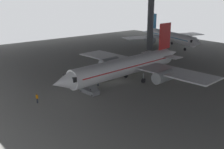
# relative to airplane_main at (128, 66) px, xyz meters

# --- Properties ---
(ground_plane) EXTENTS (110.00, 110.00, 0.00)m
(ground_plane) POSITION_rel_airplane_main_xyz_m (-0.53, -1.13, -3.24)
(ground_plane) COLOR gray
(airplane_main) EXTENTS (31.40, 32.43, 10.33)m
(airplane_main) POSITION_rel_airplane_main_xyz_m (0.00, 0.00, 0.00)
(airplane_main) COLOR white
(airplane_main) RESTS_ON ground_plane
(boarding_stairs) EXTENTS (4.07, 1.80, 4.42)m
(boarding_stairs) POSITION_rel_airplane_main_xyz_m (0.29, -9.05, -2.53)
(boarding_stairs) COLOR slate
(boarding_stairs) RESTS_ON ground_plane
(crew_worker_near_nose) EXTENTS (0.55, 0.26, 1.56)m
(crew_worker_near_nose) POSITION_rel_airplane_main_xyz_m (-1.03, -17.84, -2.36)
(crew_worker_near_nose) COLOR #232838
(crew_worker_near_nose) RESTS_ON ground_plane
(crew_worker_by_stairs) EXTENTS (0.43, 0.40, 1.64)m
(crew_worker_by_stairs) POSITION_rel_airplane_main_xyz_m (-1.80, -5.74, -2.30)
(crew_worker_by_stairs) COLOR #232838
(crew_worker_by_stairs) RESTS_ON ground_plane
(airplane_distant) EXTENTS (29.01, 28.62, 9.54)m
(airplane_distant) POSITION_rel_airplane_main_xyz_m (-19.48, 35.20, -0.15)
(airplane_distant) COLOR white
(airplane_distant) RESTS_ON ground_plane
(baggage_tug) EXTENTS (2.04, 2.50, 0.90)m
(baggage_tug) POSITION_rel_airplane_main_xyz_m (-5.71, 6.05, -2.71)
(baggage_tug) COLOR yellow
(baggage_tug) RESTS_ON ground_plane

